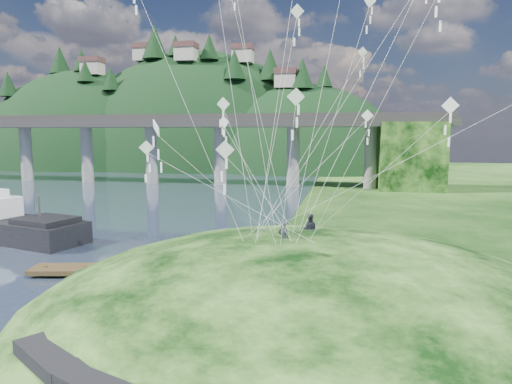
# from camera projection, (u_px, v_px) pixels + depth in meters

# --- Properties ---
(ground) EXTENTS (320.00, 320.00, 0.00)m
(ground) POSITION_uv_depth(u_px,v_px,m) (166.00, 326.00, 25.85)
(ground) COLOR black
(ground) RESTS_ON ground
(grass_hill) EXTENTS (36.00, 32.00, 13.00)m
(grass_hill) POSITION_uv_depth(u_px,v_px,m) (310.00, 347.00, 26.43)
(grass_hill) COLOR black
(grass_hill) RESTS_ON ground
(bridge) EXTENTS (160.00, 11.00, 15.00)m
(bridge) POSITION_uv_depth(u_px,v_px,m) (175.00, 139.00, 97.90)
(bridge) COLOR #2D2B2B
(bridge) RESTS_ON ground
(far_ridge) EXTENTS (153.00, 70.00, 94.50)m
(far_ridge) POSITION_uv_depth(u_px,v_px,m) (185.00, 188.00, 154.08)
(far_ridge) COLOR black
(far_ridge) RESTS_ON ground
(work_barge) EXTENTS (19.43, 9.61, 6.56)m
(work_barge) POSITION_uv_depth(u_px,v_px,m) (4.00, 223.00, 47.09)
(work_barge) COLOR black
(work_barge) RESTS_ON ground
(wooden_dock) EXTENTS (14.78, 5.26, 1.04)m
(wooden_dock) POSITION_uv_depth(u_px,v_px,m) (127.00, 269.00, 35.09)
(wooden_dock) COLOR #3B2B18
(wooden_dock) RESTS_ON ground
(kite_flyers) EXTENTS (2.07, 3.64, 1.97)m
(kite_flyers) POSITION_uv_depth(u_px,v_px,m) (303.00, 216.00, 27.63)
(kite_flyers) COLOR #23262F
(kite_flyers) RESTS_ON ground
(kite_swarm) EXTENTS (19.93, 14.95, 18.87)m
(kite_swarm) POSITION_uv_depth(u_px,v_px,m) (293.00, 17.00, 24.46)
(kite_swarm) COLOR white
(kite_swarm) RESTS_ON ground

